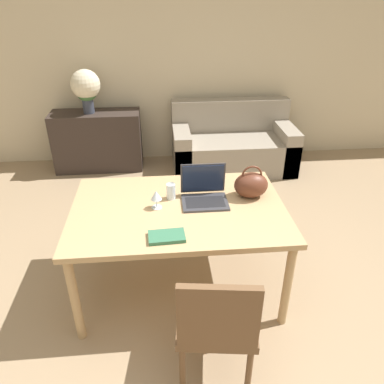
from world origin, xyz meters
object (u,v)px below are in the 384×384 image
Objects in this scene: couch at (232,146)px; laptop at (204,191)px; chair at (217,321)px; flower_vase at (86,87)px; wine_glass at (156,196)px; drinking_glass at (171,191)px; handbag at (251,185)px.

couch is 4.60× the size of laptop.
chair is at bearing -102.41° from couch.
laptop is 2.45m from flower_vase.
wine_glass is at bearing 117.50° from chair.
laptop is 2.77× the size of drinking_glass.
laptop reaches higher than drinking_glass.
handbag is at bearing -55.21° from flower_vase.
couch is at bearing -3.57° from flower_vase.
laptop is 1.31× the size of handbag.
chair is at bearing -70.33° from flower_vase.
flower_vase reaches higher than laptop.
flower_vase reaches higher than handbag.
handbag reaches higher than couch.
handbag is (0.35, 0.01, 0.03)m from laptop.
flower_vase is (-1.76, 0.11, 0.76)m from couch.
laptop is at bearing -62.06° from flower_vase.
flower_vase is at bearing 117.04° from chair.
laptop is at bearing -178.68° from handbag.
flower_vase is at bearing 109.50° from wine_glass.
flower_vase reaches higher than drinking_glass.
wine_glass is at bearing -131.38° from drinking_glass.
handbag is (0.69, 0.10, 0.00)m from wine_glass.
couch is at bearing 84.95° from chair.
chair is 0.95m from wine_glass.
drinking_glass is (-0.24, 0.03, -0.01)m from laptop.
flower_vase is at bearing 176.43° from couch.
flower_vase is (-1.14, 2.15, 0.25)m from laptop.
handbag is at bearing -97.55° from couch.
handbag reaches higher than chair.
laptop is 0.24m from drinking_glass.
chair is 1.03m from drinking_glass.
laptop is (-0.62, -2.04, 0.50)m from couch.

